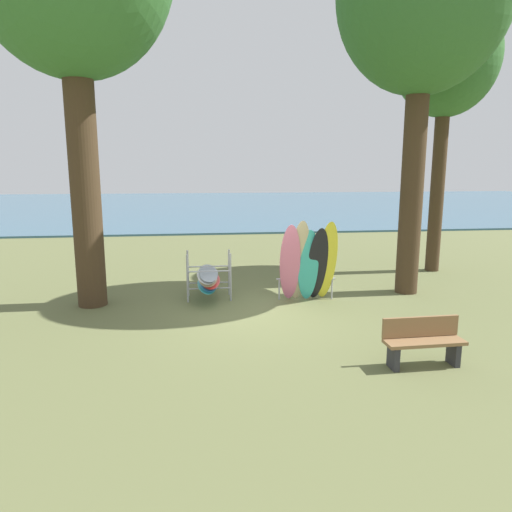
{
  "coord_description": "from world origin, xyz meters",
  "views": [
    {
      "loc": [
        -1.35,
        -10.76,
        3.45
      ],
      "look_at": [
        0.12,
        1.4,
        1.1
      ],
      "focal_mm": 33.06,
      "sensor_mm": 36.0,
      "label": 1
    }
  ],
  "objects_px": {
    "leaning_board_pile": "(308,263)",
    "board_storage_rack": "(208,278)",
    "tree_mid_behind": "(447,60)",
    "park_bench": "(423,341)"
  },
  "relations": [
    {
      "from": "leaning_board_pile",
      "to": "board_storage_rack",
      "type": "xyz_separation_m",
      "value": [
        -2.53,
        0.63,
        -0.46
      ]
    },
    {
      "from": "tree_mid_behind",
      "to": "park_bench",
      "type": "xyz_separation_m",
      "value": [
        -3.88,
        -7.24,
        -6.2
      ]
    },
    {
      "from": "tree_mid_behind",
      "to": "leaning_board_pile",
      "type": "distance_m",
      "value": 8.16
    },
    {
      "from": "tree_mid_behind",
      "to": "leaning_board_pile",
      "type": "xyz_separation_m",
      "value": [
        -4.98,
        -3.15,
        -5.64
      ]
    },
    {
      "from": "leaning_board_pile",
      "to": "board_storage_rack",
      "type": "relative_size",
      "value": 1.02
    },
    {
      "from": "board_storage_rack",
      "to": "park_bench",
      "type": "bearing_deg",
      "value": -52.4
    },
    {
      "from": "board_storage_rack",
      "to": "park_bench",
      "type": "distance_m",
      "value": 5.96
    },
    {
      "from": "leaning_board_pile",
      "to": "board_storage_rack",
      "type": "height_order",
      "value": "leaning_board_pile"
    },
    {
      "from": "tree_mid_behind",
      "to": "park_bench",
      "type": "distance_m",
      "value": 10.3
    },
    {
      "from": "tree_mid_behind",
      "to": "board_storage_rack",
      "type": "relative_size",
      "value": 4.07
    }
  ]
}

